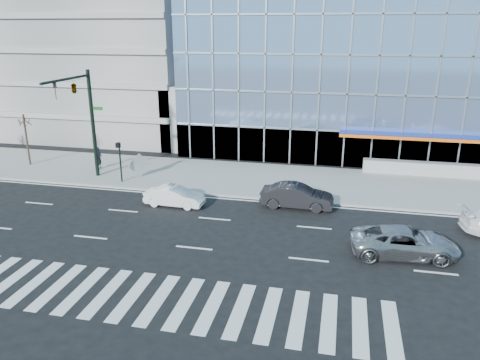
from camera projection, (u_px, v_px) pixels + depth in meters
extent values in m
plane|color=black|center=(214.00, 219.00, 28.32)|extent=(160.00, 160.00, 0.00)
cube|color=gray|center=(242.00, 178.00, 35.72)|extent=(120.00, 8.00, 0.15)
cube|color=#7B9BCD|center=(416.00, 64.00, 47.18)|extent=(42.00, 26.00, 15.00)
cube|color=gray|center=(105.00, 36.00, 53.41)|extent=(24.00, 24.00, 20.00)
cube|color=gray|center=(204.00, 114.00, 45.31)|extent=(6.00, 8.00, 6.00)
cylinder|color=black|center=(93.00, 124.00, 34.85)|extent=(0.28, 0.28, 8.00)
cylinder|color=black|center=(66.00, 79.00, 31.13)|extent=(0.18, 5.60, 0.18)
imported|color=black|center=(55.00, 91.00, 30.02)|extent=(0.18, 0.22, 1.10)
imported|color=black|center=(74.00, 87.00, 32.06)|extent=(0.48, 2.24, 0.90)
cube|color=#0C591E|center=(97.00, 108.00, 34.38)|extent=(0.90, 0.05, 0.25)
cylinder|color=black|center=(120.00, 162.00, 34.19)|extent=(0.12, 0.12, 3.00)
cube|color=black|center=(118.00, 145.00, 33.65)|extent=(0.30, 0.25, 0.35)
cylinder|color=#332319|center=(27.00, 140.00, 38.28)|extent=(0.16, 0.16, 4.20)
ellipsoid|color=#332319|center=(24.00, 120.00, 37.76)|extent=(1.10, 1.10, 0.90)
imported|color=#A1A2A6|center=(404.00, 242.00, 23.58)|extent=(5.57, 2.98, 1.49)
imported|color=white|center=(174.00, 196.00, 30.25)|extent=(3.90, 1.45, 1.27)
imported|color=black|center=(297.00, 196.00, 29.91)|extent=(4.66, 1.72, 1.52)
imported|color=black|center=(99.00, 158.00, 37.50)|extent=(0.45, 0.67, 1.79)
cube|color=#A5A5A5|center=(140.00, 165.00, 35.54)|extent=(1.43, 1.25, 1.84)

